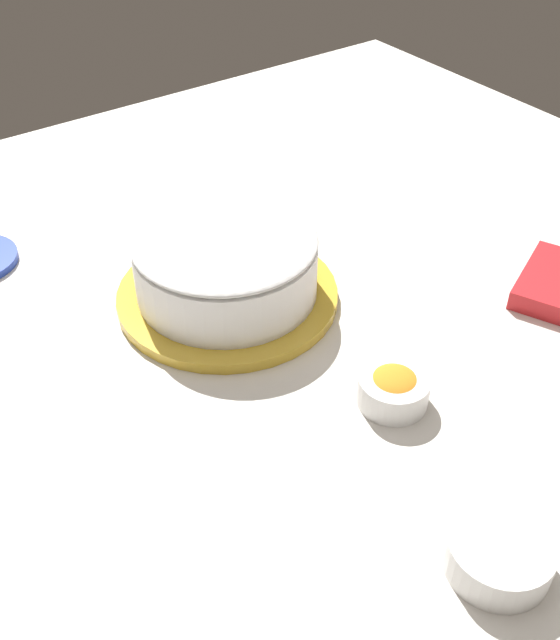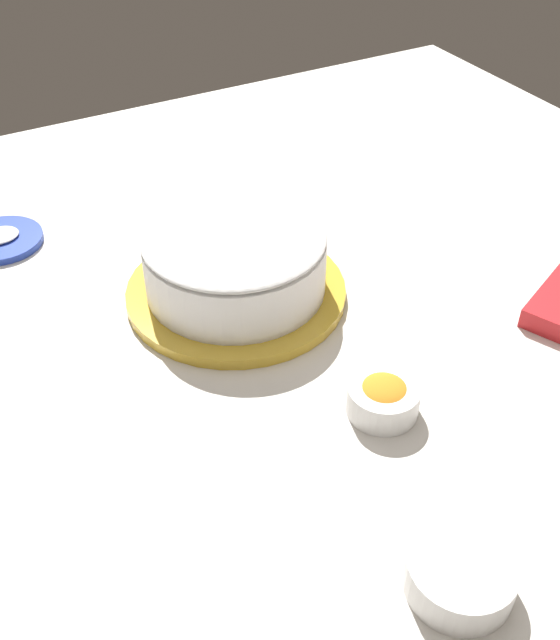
{
  "view_description": "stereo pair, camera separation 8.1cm",
  "coord_description": "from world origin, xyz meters",
  "px_view_note": "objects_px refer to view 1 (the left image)",
  "views": [
    {
      "loc": [
        0.39,
        0.49,
        0.59
      ],
      "look_at": [
        0.0,
        -0.06,
        0.04
      ],
      "focal_mm": 42.47,
      "sensor_mm": 36.0,
      "label": 1
    },
    {
      "loc": [
        0.32,
        0.53,
        0.59
      ],
      "look_at": [
        0.0,
        -0.06,
        0.04
      ],
      "focal_mm": 42.47,
      "sensor_mm": 36.0,
      "label": 2
    }
  ],
  "objects_px": {
    "sprinkle_bowl_green": "(499,553)",
    "candy_box_lower": "(555,283)",
    "sprinkle_bowl_orange": "(393,388)",
    "frosted_cake": "(226,269)"
  },
  "relations": [
    {
      "from": "sprinkle_bowl_green",
      "to": "candy_box_lower",
      "type": "bearing_deg",
      "value": -147.73
    },
    {
      "from": "frosted_cake",
      "to": "candy_box_lower",
      "type": "bearing_deg",
      "value": 146.85
    },
    {
      "from": "sprinkle_bowl_green",
      "to": "sprinkle_bowl_orange",
      "type": "bearing_deg",
      "value": -106.94
    },
    {
      "from": "frosted_cake",
      "to": "candy_box_lower",
      "type": "height_order",
      "value": "frosted_cake"
    },
    {
      "from": "frosted_cake",
      "to": "sprinkle_bowl_orange",
      "type": "distance_m",
      "value": 0.26
    },
    {
      "from": "sprinkle_bowl_green",
      "to": "candy_box_lower",
      "type": "relative_size",
      "value": 0.7
    },
    {
      "from": "sprinkle_bowl_green",
      "to": "candy_box_lower",
      "type": "distance_m",
      "value": 0.43
    },
    {
      "from": "frosted_cake",
      "to": "sprinkle_bowl_green",
      "type": "xyz_separation_m",
      "value": [
        0.01,
        0.46,
        -0.03
      ]
    },
    {
      "from": "sprinkle_bowl_orange",
      "to": "sprinkle_bowl_green",
      "type": "relative_size",
      "value": 0.82
    },
    {
      "from": "frosted_cake",
      "to": "candy_box_lower",
      "type": "xyz_separation_m",
      "value": [
        -0.35,
        0.23,
        -0.03
      ]
    }
  ]
}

